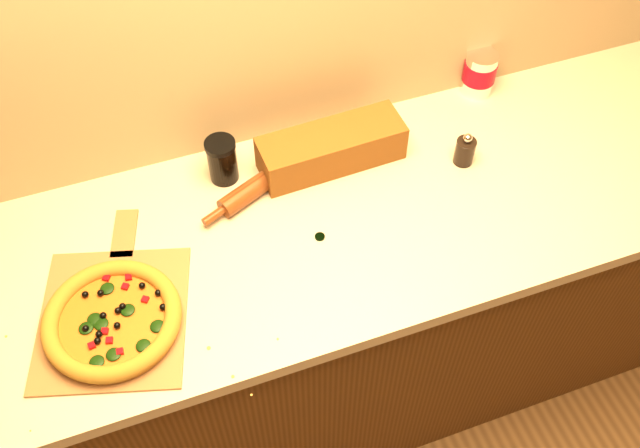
{
  "coord_description": "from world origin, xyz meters",
  "views": [
    {
      "loc": [
        -0.35,
        0.43,
        2.27
      ],
      "look_at": [
        -0.01,
        1.38,
        0.96
      ],
      "focal_mm": 40.0,
      "sensor_mm": 36.0,
      "label": 1
    }
  ],
  "objects_px": {
    "pizza_peel": "(114,312)",
    "coffee_canister": "(479,72)",
    "rolling_pin": "(263,182)",
    "pepper_grinder": "(465,151)",
    "dark_jar": "(222,160)",
    "pizza": "(112,320)"
  },
  "relations": [
    {
      "from": "coffee_canister",
      "to": "pizza_peel",
      "type": "bearing_deg",
      "value": -160.66
    },
    {
      "from": "rolling_pin",
      "to": "dark_jar",
      "type": "distance_m",
      "value": 0.11
    },
    {
      "from": "pizza",
      "to": "rolling_pin",
      "type": "distance_m",
      "value": 0.5
    },
    {
      "from": "pepper_grinder",
      "to": "coffee_canister",
      "type": "distance_m",
      "value": 0.28
    },
    {
      "from": "pizza",
      "to": "pepper_grinder",
      "type": "height_order",
      "value": "pepper_grinder"
    },
    {
      "from": "pizza_peel",
      "to": "pepper_grinder",
      "type": "bearing_deg",
      "value": 25.39
    },
    {
      "from": "coffee_canister",
      "to": "rolling_pin",
      "type": "bearing_deg",
      "value": -167.49
    },
    {
      "from": "rolling_pin",
      "to": "coffee_canister",
      "type": "relative_size",
      "value": 2.76
    },
    {
      "from": "rolling_pin",
      "to": "pizza_peel",
      "type": "bearing_deg",
      "value": -150.71
    },
    {
      "from": "pizza",
      "to": "pepper_grinder",
      "type": "distance_m",
      "value": 0.96
    },
    {
      "from": "rolling_pin",
      "to": "coffee_canister",
      "type": "xyz_separation_m",
      "value": [
        0.68,
        0.15,
        0.04
      ]
    },
    {
      "from": "rolling_pin",
      "to": "coffee_canister",
      "type": "height_order",
      "value": "coffee_canister"
    },
    {
      "from": "pizza_peel",
      "to": "rolling_pin",
      "type": "relative_size",
      "value": 1.48
    },
    {
      "from": "coffee_canister",
      "to": "dark_jar",
      "type": "bearing_deg",
      "value": -174.14
    },
    {
      "from": "rolling_pin",
      "to": "coffee_canister",
      "type": "distance_m",
      "value": 0.69
    },
    {
      "from": "coffee_canister",
      "to": "pizza",
      "type": "bearing_deg",
      "value": -159.16
    },
    {
      "from": "dark_jar",
      "to": "pepper_grinder",
      "type": "bearing_deg",
      "value": -14.7
    },
    {
      "from": "rolling_pin",
      "to": "dark_jar",
      "type": "relative_size",
      "value": 2.8
    },
    {
      "from": "pizza_peel",
      "to": "rolling_pin",
      "type": "height_order",
      "value": "rolling_pin"
    },
    {
      "from": "pepper_grinder",
      "to": "coffee_canister",
      "type": "xyz_separation_m",
      "value": [
        0.16,
        0.23,
        0.03
      ]
    },
    {
      "from": "coffee_canister",
      "to": "dark_jar",
      "type": "distance_m",
      "value": 0.76
    },
    {
      "from": "pizza_peel",
      "to": "coffee_canister",
      "type": "distance_m",
      "value": 1.16
    }
  ]
}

